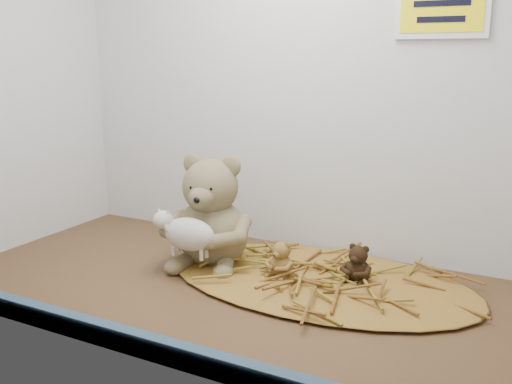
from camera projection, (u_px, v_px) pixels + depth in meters
The scene contains 8 objects.
alcove_shell at pixel (259, 56), 109.96cm from camera, with size 120.40×60.20×90.40cm.
front_rail at pixel (147, 345), 87.61cm from camera, with size 119.28×2.20×3.60cm, color #334963.
straw_bed at pixel (319, 280), 115.96cm from camera, with size 65.47×38.02×1.27cm, color brown.
main_teddy at pixel (212, 210), 124.01cm from camera, with size 19.74×20.84×24.48cm, color #887A53, non-canonical shape.
toy_lamb at pixel (189, 234), 117.15cm from camera, with size 14.87×9.08×9.61cm, color beige, non-canonical shape.
mini_teddy_tan at pixel (281, 257), 116.36cm from camera, with size 6.04×6.38×7.50cm, color olive, non-canonical shape.
mini_teddy_brown at pixel (358, 262), 113.45cm from camera, with size 6.21×6.56×7.70cm, color black, non-canonical shape.
wall_sign at pixel (442, 3), 111.74cm from camera, with size 16.00×1.20×11.00cm, color yellow.
Camera 1 is at (51.60, -91.61, 45.48)cm, focal length 40.00 mm.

